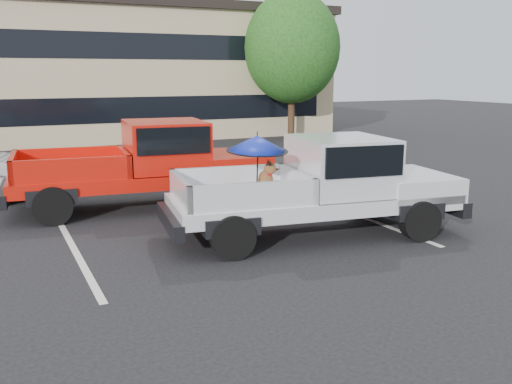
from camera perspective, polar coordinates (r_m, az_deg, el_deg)
ground at (r=9.49m, az=2.65°, el=-7.05°), size 90.00×90.00×0.00m
stripe_left at (r=10.45m, az=-17.55°, el=-5.80°), size 0.12×5.00×0.01m
stripe_right at (r=12.65m, az=10.40°, el=-2.39°), size 0.12×5.00×0.01m
motel_building at (r=29.56m, az=-13.56°, el=11.77°), size 20.40×8.40×6.30m
tree_right at (r=27.36m, az=3.63°, el=14.19°), size 4.46×4.46×6.78m
tree_back at (r=33.54m, az=-7.90°, el=14.01°), size 4.68×4.68×7.11m
silver_pickup at (r=10.95m, az=7.36°, el=1.12°), size 5.91×2.73×2.06m
red_pickup at (r=13.40m, az=-9.75°, el=3.15°), size 6.21×2.70×1.99m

